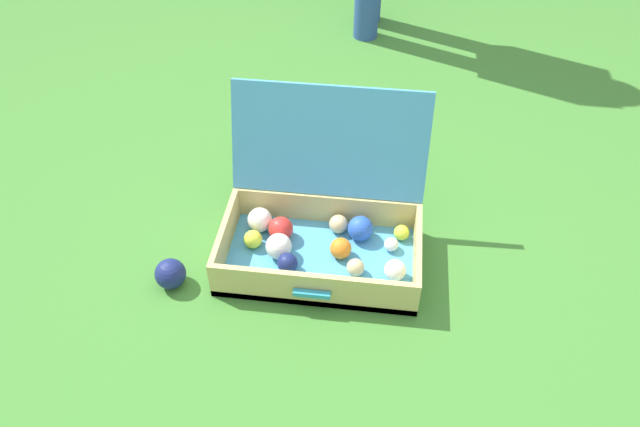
# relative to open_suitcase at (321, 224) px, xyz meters

# --- Properties ---
(ground_plane) EXTENTS (16.00, 16.00, 0.00)m
(ground_plane) POSITION_rel_open_suitcase_xyz_m (0.07, -0.12, -0.11)
(ground_plane) COLOR #3D7A2D
(open_suitcase) EXTENTS (0.63, 0.51, 0.48)m
(open_suitcase) POSITION_rel_open_suitcase_xyz_m (0.00, 0.00, 0.00)
(open_suitcase) COLOR #4799C6
(open_suitcase) RESTS_ON ground
(stray_ball_on_grass) EXTENTS (0.10, 0.10, 0.10)m
(stray_ball_on_grass) POSITION_rel_open_suitcase_xyz_m (-0.44, -0.21, -0.06)
(stray_ball_on_grass) COLOR navy
(stray_ball_on_grass) RESTS_ON ground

